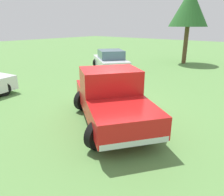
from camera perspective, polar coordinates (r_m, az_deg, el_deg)
name	(u,v)px	position (r m, az deg, el deg)	size (l,w,h in m)	color
ground_plane	(116,112)	(8.22, 1.01, -3.79)	(80.00, 80.00, 0.00)	#5B8C47
pickup_truck	(111,96)	(7.11, -0.23, 0.61)	(4.08, 4.70, 1.82)	black
sedan_far	(110,61)	(15.72, -0.42, 9.89)	(4.07, 4.54, 1.48)	black
tree_far_center	(189,8)	(19.55, 20.00, 21.74)	(3.12, 3.12, 5.97)	brown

